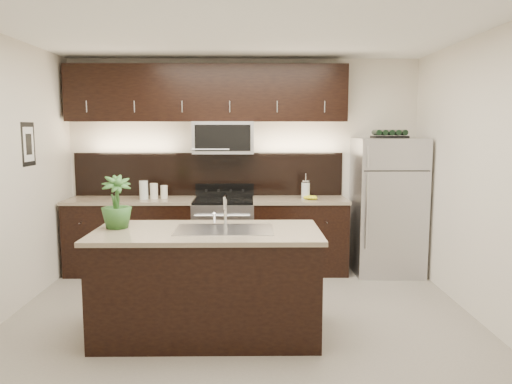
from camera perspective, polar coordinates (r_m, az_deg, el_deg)
ground at (r=4.87m, az=-1.69°, el=-14.61°), size 4.50×4.50×0.00m
room_walls at (r=4.49m, az=-3.20°, el=5.74°), size 4.52×4.02×2.71m
counter_run at (r=6.37m, az=-5.54°, el=-4.94°), size 3.51×0.65×0.94m
upper_fixtures at (r=6.38m, az=-5.38°, el=10.16°), size 3.49×0.40×1.66m
island at (r=4.47m, az=-5.55°, el=-10.23°), size 1.96×0.96×0.94m
sink_faucet at (r=4.35m, az=-3.64°, el=-4.12°), size 0.84×0.50×0.28m
refrigerator at (r=6.45m, az=14.75°, el=-1.58°), size 0.82×0.74×1.70m
wine_rack at (r=6.38m, az=15.01°, el=6.38°), size 0.42×0.26×0.10m
plant at (r=4.55m, az=-15.67°, el=-1.11°), size 0.34×0.34×0.47m
canisters at (r=6.36m, az=-11.86°, el=0.14°), size 0.34×0.18×0.23m
french_press at (r=6.24m, az=5.68°, el=0.25°), size 0.11×0.11×0.31m
bananas at (r=6.22m, az=5.85°, el=-0.58°), size 0.22×0.20×0.06m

